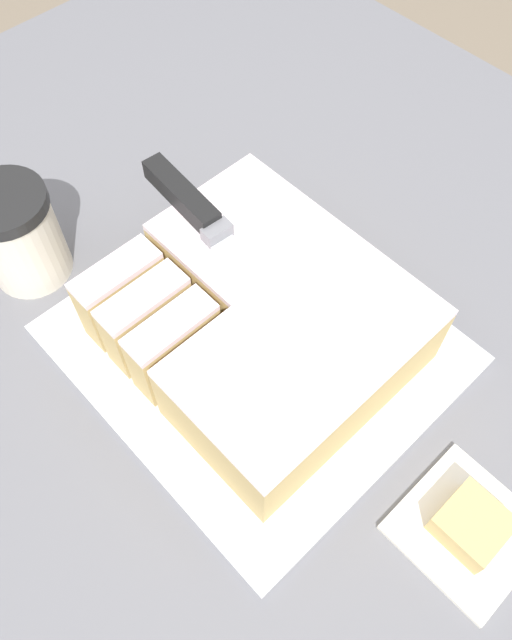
{
  "coord_description": "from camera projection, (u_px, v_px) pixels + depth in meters",
  "views": [
    {
      "loc": [
        0.18,
        -0.23,
        1.46
      ],
      "look_at": [
        -0.05,
        -0.01,
        0.95
      ],
      "focal_mm": 35.0,
      "sensor_mm": 36.0,
      "label": 1
    }
  ],
  "objects": [
    {
      "name": "ground_plane",
      "position": [
        274.0,
        553.0,
        1.4
      ],
      "size": [
        8.0,
        8.0,
        0.0
      ],
      "primitive_type": "plane",
      "color": "#7F705B"
    },
    {
      "name": "countertop",
      "position": [
        281.0,
        496.0,
        1.02
      ],
      "size": [
        1.4,
        1.1,
        0.9
      ],
      "color": "slate",
      "rests_on": "ground_plane"
    },
    {
      "name": "cake_board",
      "position": [
        256.0,
        344.0,
        0.65
      ],
      "size": [
        0.36,
        0.33,
        0.01
      ],
      "color": "silver",
      "rests_on": "countertop"
    },
    {
      "name": "cake",
      "position": [
        262.0,
        320.0,
        0.61
      ],
      "size": [
        0.28,
        0.24,
        0.09
      ],
      "color": "tan",
      "rests_on": "cake_board"
    },
    {
      "name": "knife",
      "position": [
        201.0,
        215.0,
        0.61
      ],
      "size": [
        0.28,
        0.05,
        0.02
      ],
      "rotation": [
        0.0,
        0.0,
        -0.08
      ],
      "color": "silver",
      "rests_on": "cake"
    },
    {
      "name": "coffee_cup",
      "position": [
        18.0,
        235.0,
        0.65
      ],
      "size": [
        0.09,
        0.09,
        0.11
      ],
      "color": "beige",
      "rests_on": "countertop"
    },
    {
      "name": "paper_napkin",
      "position": [
        466.0,
        530.0,
        0.55
      ],
      "size": [
        0.11,
        0.11,
        0.01
      ],
      "color": "white",
      "rests_on": "countertop"
    },
    {
      "name": "brownie",
      "position": [
        472.0,
        525.0,
        0.53
      ],
      "size": [
        0.05,
        0.05,
        0.03
      ],
      "color": "tan",
      "rests_on": "paper_napkin"
    }
  ]
}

